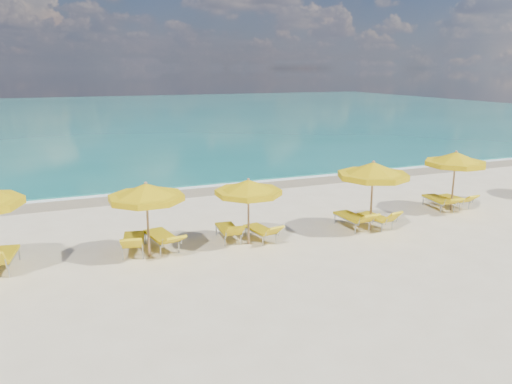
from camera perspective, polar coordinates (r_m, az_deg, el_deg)
name	(u,v)px	position (r m, az deg, el deg)	size (l,w,h in m)	color
ground_plane	(273,238)	(16.27, 2.01, -5.29)	(120.00, 120.00, 0.00)	beige
ocean	(108,115)	(62.55, -16.53, 8.46)	(120.00, 80.00, 0.30)	#12655D
wet_sand_band	(207,189)	(22.95, -5.59, 0.38)	(120.00, 2.60, 0.01)	tan
foam_line	(202,185)	(23.70, -6.15, 0.79)	(120.00, 1.20, 0.03)	white
whitecap_near	(62,162)	(31.46, -21.32, 3.18)	(14.00, 0.36, 0.05)	white
whitecap_far	(242,136)	(40.97, -1.57, 6.42)	(18.00, 0.30, 0.05)	white
umbrella_2	(146,193)	(14.55, -12.44, -0.10)	(2.90, 2.90, 2.24)	#AA7F55
umbrella_3	(248,188)	(15.25, -0.88, 0.46)	(2.74, 2.74, 2.11)	#AA7F55
umbrella_4	(373,171)	(16.97, 13.24, 2.35)	(2.39, 2.39, 2.41)	#AA7F55
umbrella_5	(456,159)	(20.46, 21.85, 3.47)	(2.98, 2.98, 2.34)	#AA7F55
lounger_1_right	(2,262)	(15.34, -27.01, -7.12)	(0.92, 1.96, 0.93)	#A5A8AD
lounger_2_left	(134,245)	(15.40, -13.81, -5.92)	(0.97, 1.95, 0.82)	#A5A8AD
lounger_2_right	(162,242)	(15.51, -10.66, -5.60)	(0.97, 2.06, 0.76)	#A5A8AD
lounger_3_left	(229,234)	(16.05, -3.16, -4.77)	(0.70, 1.76, 0.78)	#A5A8AD
lounger_3_right	(261,234)	(16.03, 0.57, -4.82)	(0.80, 1.69, 0.73)	#A5A8AD
lounger_4_left	(352,222)	(17.52, 10.96, -3.34)	(0.69, 1.91, 0.80)	#A5A8AD
lounger_4_right	(376,221)	(17.78, 13.55, -3.29)	(0.84, 1.71, 0.79)	#A5A8AD
lounger_5_left	(439,204)	(20.76, 20.18, -1.24)	(0.91, 2.00, 0.74)	#A5A8AD
lounger_5_right	(455,202)	(21.34, 21.75, -1.05)	(0.60, 1.66, 0.71)	#A5A8AD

